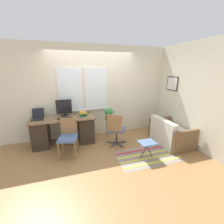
{
  "coord_description": "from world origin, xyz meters",
  "views": [
    {
      "loc": [
        -0.79,
        -3.72,
        2.01
      ],
      "look_at": [
        0.43,
        0.17,
        0.84
      ],
      "focal_mm": 24.0,
      "sensor_mm": 36.0,
      "label": 1
    }
  ],
  "objects_px": {
    "desk_chair_wooden": "(68,136)",
    "plant_stand": "(109,121)",
    "monitor": "(64,108)",
    "laptop": "(38,117)",
    "office_chair_swivel": "(116,129)",
    "mouse": "(75,117)",
    "folding_stool": "(147,144)",
    "keyboard": "(65,118)",
    "potted_plant": "(109,113)",
    "couch_loveseat": "(170,134)",
    "book_stack": "(83,114)"
  },
  "relations": [
    {
      "from": "folding_stool",
      "to": "plant_stand",
      "type": "bearing_deg",
      "value": 110.09
    },
    {
      "from": "keyboard",
      "to": "plant_stand",
      "type": "bearing_deg",
      "value": 6.65
    },
    {
      "from": "laptop",
      "to": "monitor",
      "type": "bearing_deg",
      "value": 5.1
    },
    {
      "from": "monitor",
      "to": "book_stack",
      "type": "bearing_deg",
      "value": -25.1
    },
    {
      "from": "keyboard",
      "to": "plant_stand",
      "type": "height_order",
      "value": "keyboard"
    },
    {
      "from": "monitor",
      "to": "office_chair_swivel",
      "type": "xyz_separation_m",
      "value": [
        1.29,
        -0.7,
        -0.51
      ]
    },
    {
      "from": "office_chair_swivel",
      "to": "couch_loveseat",
      "type": "bearing_deg",
      "value": -159.63
    },
    {
      "from": "book_stack",
      "to": "potted_plant",
      "type": "bearing_deg",
      "value": 7.75
    },
    {
      "from": "monitor",
      "to": "keyboard",
      "type": "height_order",
      "value": "monitor"
    },
    {
      "from": "couch_loveseat",
      "to": "desk_chair_wooden",
      "type": "bearing_deg",
      "value": 84.41
    },
    {
      "from": "book_stack",
      "to": "plant_stand",
      "type": "bearing_deg",
      "value": 7.75
    },
    {
      "from": "desk_chair_wooden",
      "to": "couch_loveseat",
      "type": "relative_size",
      "value": 0.76
    },
    {
      "from": "laptop",
      "to": "mouse",
      "type": "height_order",
      "value": "laptop"
    },
    {
      "from": "desk_chair_wooden",
      "to": "potted_plant",
      "type": "relative_size",
      "value": 2.69
    },
    {
      "from": "folding_stool",
      "to": "desk_chair_wooden",
      "type": "bearing_deg",
      "value": 156.93
    },
    {
      "from": "desk_chair_wooden",
      "to": "office_chair_swivel",
      "type": "bearing_deg",
      "value": 16.19
    },
    {
      "from": "potted_plant",
      "to": "couch_loveseat",
      "type": "bearing_deg",
      "value": -31.71
    },
    {
      "from": "office_chair_swivel",
      "to": "plant_stand",
      "type": "bearing_deg",
      "value": -53.0
    },
    {
      "from": "mouse",
      "to": "office_chair_swivel",
      "type": "bearing_deg",
      "value": -21.56
    },
    {
      "from": "potted_plant",
      "to": "office_chair_swivel",
      "type": "bearing_deg",
      "value": -86.74
    },
    {
      "from": "desk_chair_wooden",
      "to": "keyboard",
      "type": "bearing_deg",
      "value": 107.57
    },
    {
      "from": "book_stack",
      "to": "couch_loveseat",
      "type": "height_order",
      "value": "book_stack"
    },
    {
      "from": "book_stack",
      "to": "potted_plant",
      "type": "distance_m",
      "value": 0.78
    },
    {
      "from": "laptop",
      "to": "couch_loveseat",
      "type": "bearing_deg",
      "value": -16.13
    },
    {
      "from": "folding_stool",
      "to": "laptop",
      "type": "bearing_deg",
      "value": 149.14
    },
    {
      "from": "mouse",
      "to": "folding_stool",
      "type": "relative_size",
      "value": 0.15
    },
    {
      "from": "office_chair_swivel",
      "to": "folding_stool",
      "type": "xyz_separation_m",
      "value": [
        0.48,
        -0.81,
        -0.1
      ]
    },
    {
      "from": "monitor",
      "to": "mouse",
      "type": "distance_m",
      "value": 0.44
    },
    {
      "from": "monitor",
      "to": "book_stack",
      "type": "relative_size",
      "value": 1.95
    },
    {
      "from": "laptop",
      "to": "couch_loveseat",
      "type": "xyz_separation_m",
      "value": [
        3.44,
        -0.99,
        -0.54
      ]
    },
    {
      "from": "book_stack",
      "to": "laptop",
      "type": "bearing_deg",
      "value": 171.79
    },
    {
      "from": "laptop",
      "to": "couch_loveseat",
      "type": "height_order",
      "value": "laptop"
    },
    {
      "from": "plant_stand",
      "to": "folding_stool",
      "type": "relative_size",
      "value": 1.41
    },
    {
      "from": "keyboard",
      "to": "desk_chair_wooden",
      "type": "bearing_deg",
      "value": -84.72
    },
    {
      "from": "keyboard",
      "to": "book_stack",
      "type": "distance_m",
      "value": 0.49
    },
    {
      "from": "laptop",
      "to": "keyboard",
      "type": "bearing_deg",
      "value": -17.18
    },
    {
      "from": "desk_chair_wooden",
      "to": "potted_plant",
      "type": "xyz_separation_m",
      "value": [
        1.2,
        0.66,
        0.28
      ]
    },
    {
      "from": "monitor",
      "to": "keyboard",
      "type": "distance_m",
      "value": 0.35
    },
    {
      "from": "couch_loveseat",
      "to": "book_stack",
      "type": "bearing_deg",
      "value": 70.03
    },
    {
      "from": "laptop",
      "to": "desk_chair_wooden",
      "type": "height_order",
      "value": "laptop"
    },
    {
      "from": "monitor",
      "to": "laptop",
      "type": "bearing_deg",
      "value": -174.9
    },
    {
      "from": "laptop",
      "to": "monitor",
      "type": "relative_size",
      "value": 0.84
    },
    {
      "from": "mouse",
      "to": "book_stack",
      "type": "bearing_deg",
      "value": 16.02
    },
    {
      "from": "keyboard",
      "to": "office_chair_swivel",
      "type": "xyz_separation_m",
      "value": [
        1.29,
        -0.43,
        -0.29
      ]
    },
    {
      "from": "potted_plant",
      "to": "mouse",
      "type": "bearing_deg",
      "value": -170.27
    },
    {
      "from": "office_chair_swivel",
      "to": "couch_loveseat",
      "type": "distance_m",
      "value": 1.53
    },
    {
      "from": "desk_chair_wooden",
      "to": "plant_stand",
      "type": "bearing_deg",
      "value": 41.17
    },
    {
      "from": "laptop",
      "to": "plant_stand",
      "type": "relative_size",
      "value": 0.66
    },
    {
      "from": "keyboard",
      "to": "potted_plant",
      "type": "height_order",
      "value": "potted_plant"
    },
    {
      "from": "office_chair_swivel",
      "to": "book_stack",
      "type": "bearing_deg",
      "value": 2.98
    }
  ]
}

